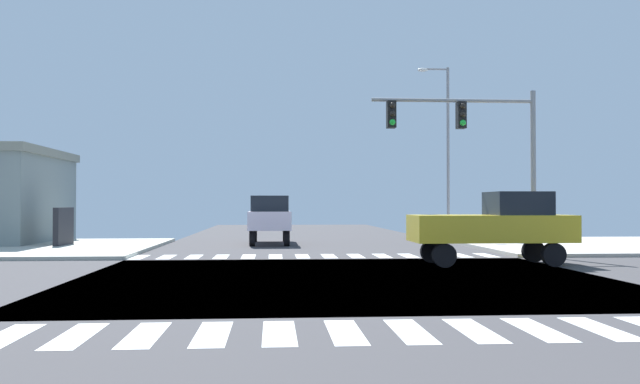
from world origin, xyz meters
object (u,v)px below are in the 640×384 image
object	(u,v)px
street_lamp	(444,139)
pickup_nearside_1	(496,224)
pickup_crossing_2	(270,218)
traffic_signal_mast	(470,134)

from	to	relation	value
street_lamp	pickup_nearside_1	world-z (taller)	street_lamp
street_lamp	pickup_crossing_2	world-z (taller)	street_lamp
pickup_nearside_1	pickup_crossing_2	size ratio (longest dim) A/B	1.00
pickup_crossing_2	street_lamp	bearing A→B (deg)	-161.36
pickup_nearside_1	traffic_signal_mast	bearing A→B (deg)	177.18
street_lamp	pickup_crossing_2	xyz separation A→B (m)	(-9.51, -3.21, -4.25)
traffic_signal_mast	pickup_crossing_2	bearing A→B (deg)	132.61
traffic_signal_mast	pickup_nearside_1	xyz separation A→B (m)	(-0.16, -3.29, -3.29)
traffic_signal_mast	pickup_crossing_2	size ratio (longest dim) A/B	1.22
traffic_signal_mast	pickup_crossing_2	world-z (taller)	traffic_signal_mast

